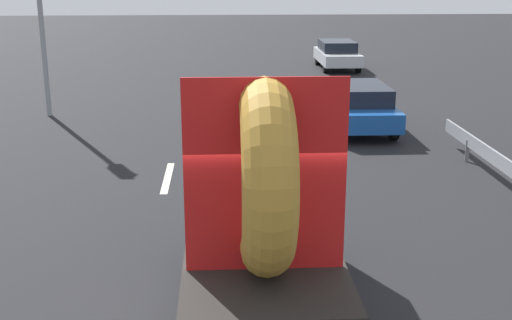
# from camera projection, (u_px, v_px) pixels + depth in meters

# --- Properties ---
(ground_plane) EXTENTS (120.00, 120.00, 0.00)m
(ground_plane) POSITION_uv_depth(u_px,v_px,m) (255.00, 302.00, 9.30)
(ground_plane) COLOR black
(flatbed_truck) EXTENTS (2.02, 4.53, 3.39)m
(flatbed_truck) POSITION_uv_depth(u_px,v_px,m) (258.00, 187.00, 9.12)
(flatbed_truck) COLOR black
(flatbed_truck) RESTS_ON ground_plane
(distant_sedan) EXTENTS (1.74, 4.07, 1.33)m
(distant_sedan) POSITION_uv_depth(u_px,v_px,m) (358.00, 105.00, 19.12)
(distant_sedan) COLOR black
(distant_sedan) RESTS_ON ground_plane
(lane_dash_left_far) EXTENTS (0.16, 2.27, 0.01)m
(lane_dash_left_far) POSITION_uv_depth(u_px,v_px,m) (168.00, 178.00, 14.83)
(lane_dash_left_far) COLOR beige
(lane_dash_left_far) RESTS_ON ground_plane
(lane_dash_right_far) EXTENTS (0.16, 2.67, 0.01)m
(lane_dash_right_far) POSITION_uv_depth(u_px,v_px,m) (322.00, 180.00, 14.69)
(lane_dash_right_far) COLOR beige
(lane_dash_right_far) RESTS_ON ground_plane
(oncoming_car) EXTENTS (1.70, 3.96, 1.29)m
(oncoming_car) POSITION_uv_depth(u_px,v_px,m) (337.00, 54.00, 30.80)
(oncoming_car) COLOR black
(oncoming_car) RESTS_ON ground_plane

